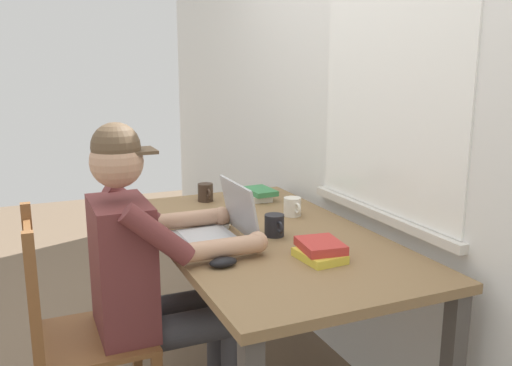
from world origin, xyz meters
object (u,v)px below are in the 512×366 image
at_px(book_stack_side, 259,194).
at_px(coffee_mug_spare, 275,225).
at_px(desk, 266,253).
at_px(coffee_mug_white, 293,207).
at_px(book_stack_main, 320,250).
at_px(coffee_mug_dark, 206,192).
at_px(wooden_chair, 78,338).
at_px(seated_person, 151,269).
at_px(computer_mouse, 223,262).
at_px(laptop, 221,228).

bearing_deg(book_stack_side, coffee_mug_spare, -17.77).
relative_size(desk, coffee_mug_white, 12.88).
bearing_deg(book_stack_main, coffee_mug_dark, -173.17).
xyz_separation_m(wooden_chair, book_stack_side, (-0.56, 0.98, 0.32)).
bearing_deg(wooden_chair, book_stack_side, 120.06).
height_order(wooden_chair, coffee_mug_spare, wooden_chair).
xyz_separation_m(coffee_mug_dark, book_stack_main, (0.96, 0.12, -0.01)).
distance_m(wooden_chair, book_stack_side, 1.17).
height_order(wooden_chair, coffee_mug_white, wooden_chair).
bearing_deg(desk, book_stack_side, 159.10).
distance_m(seated_person, book_stack_side, 0.90).
relative_size(seated_person, computer_mouse, 12.42).
relative_size(desk, coffee_mug_spare, 12.91).
bearing_deg(coffee_mug_white, seated_person, -72.29).
bearing_deg(computer_mouse, coffee_mug_white, 132.88).
relative_size(seated_person, coffee_mug_white, 10.47).
bearing_deg(coffee_mug_spare, computer_mouse, -52.26).
relative_size(coffee_mug_spare, book_stack_side, 0.62).
bearing_deg(book_stack_side, seated_person, -50.91).
height_order(seated_person, laptop, seated_person).
bearing_deg(coffee_mug_spare, coffee_mug_dark, -173.26).
relative_size(wooden_chair, laptop, 2.84).
bearing_deg(computer_mouse, coffee_mug_dark, 165.41).
xyz_separation_m(wooden_chair, computer_mouse, (0.25, 0.48, 0.31)).
bearing_deg(desk, coffee_mug_dark, -174.15).
relative_size(wooden_chair, coffee_mug_white, 7.90).
relative_size(desk, wooden_chair, 1.63).
height_order(wooden_chair, coffee_mug_dark, wooden_chair).
relative_size(coffee_mug_white, coffee_mug_spare, 1.00).
xyz_separation_m(wooden_chair, book_stack_main, (0.31, 0.83, 0.32)).
bearing_deg(laptop, book_stack_main, 37.88).
height_order(desk, computer_mouse, computer_mouse).
xyz_separation_m(desk, laptop, (0.02, -0.21, 0.14)).
bearing_deg(computer_mouse, laptop, 161.84).
relative_size(computer_mouse, coffee_mug_spare, 0.84).
distance_m(desk, book_stack_side, 0.57).
bearing_deg(coffee_mug_spare, book_stack_main, 7.04).
distance_m(coffee_mug_dark, coffee_mug_spare, 0.66).
distance_m(desk, coffee_mug_white, 0.32).
bearing_deg(seated_person, wooden_chair, -90.00).
distance_m(seated_person, book_stack_main, 0.64).
relative_size(coffee_mug_white, book_stack_main, 0.58).
bearing_deg(seated_person, laptop, 93.87).
xyz_separation_m(laptop, coffee_mug_dark, (-0.63, 0.14, -0.01)).
height_order(desk, laptop, laptop).
distance_m(coffee_mug_spare, book_stack_side, 0.60).
height_order(computer_mouse, coffee_mug_spare, coffee_mug_spare).
bearing_deg(wooden_chair, coffee_mug_spare, 89.22).
bearing_deg(desk, coffee_mug_white, 130.31).
distance_m(wooden_chair, coffee_mug_white, 1.08).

